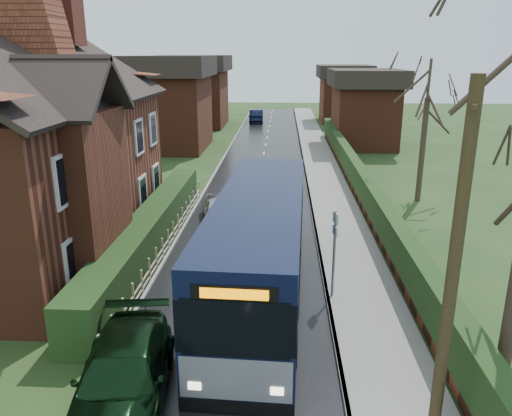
# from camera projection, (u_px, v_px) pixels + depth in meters

# --- Properties ---
(ground) EXTENTS (140.00, 140.00, 0.00)m
(ground) POSITION_uv_depth(u_px,v_px,m) (233.00, 312.00, 15.71)
(ground) COLOR #334C20
(ground) RESTS_ON ground
(road) EXTENTS (6.00, 100.00, 0.02)m
(road) POSITION_uv_depth(u_px,v_px,m) (252.00, 214.00, 25.25)
(road) COLOR black
(road) RESTS_ON ground
(pavement) EXTENTS (2.50, 100.00, 0.14)m
(pavement) POSITION_uv_depth(u_px,v_px,m) (336.00, 214.00, 25.01)
(pavement) COLOR slate
(pavement) RESTS_ON ground
(kerb_right) EXTENTS (0.12, 100.00, 0.14)m
(kerb_right) POSITION_uv_depth(u_px,v_px,m) (312.00, 214.00, 25.07)
(kerb_right) COLOR gray
(kerb_right) RESTS_ON ground
(kerb_left) EXTENTS (0.12, 100.00, 0.10)m
(kerb_left) POSITION_uv_depth(u_px,v_px,m) (192.00, 212.00, 25.39)
(kerb_left) COLOR gray
(kerb_left) RESTS_ON ground
(front_hedge) EXTENTS (1.20, 16.00, 1.60)m
(front_hedge) POSITION_uv_depth(u_px,v_px,m) (150.00, 231.00, 20.44)
(front_hedge) COLOR #1B3113
(front_hedge) RESTS_ON ground
(picket_fence) EXTENTS (0.10, 16.00, 0.90)m
(picket_fence) POSITION_uv_depth(u_px,v_px,m) (168.00, 240.00, 20.51)
(picket_fence) COLOR #9C8969
(picket_fence) RESTS_ON ground
(right_wall_hedge) EXTENTS (0.60, 50.00, 1.80)m
(right_wall_hedge) POSITION_uv_depth(u_px,v_px,m) (369.00, 196.00, 24.65)
(right_wall_hedge) COLOR maroon
(right_wall_hedge) RESTS_ON ground
(brick_house) EXTENTS (9.30, 14.60, 10.30)m
(brick_house) POSITION_uv_depth(u_px,v_px,m) (20.00, 145.00, 19.41)
(brick_house) COLOR maroon
(brick_house) RESTS_ON ground
(bus) EXTENTS (3.17, 11.67, 3.51)m
(bus) POSITION_uv_depth(u_px,v_px,m) (260.00, 249.00, 16.12)
(bus) COLOR black
(bus) RESTS_ON ground
(car_silver) EXTENTS (2.20, 4.06, 1.31)m
(car_silver) POSITION_uv_depth(u_px,v_px,m) (219.00, 209.00, 23.81)
(car_silver) COLOR silver
(car_silver) RESTS_ON ground
(car_green) EXTENTS (2.67, 5.24, 1.46)m
(car_green) POSITION_uv_depth(u_px,v_px,m) (123.00, 377.00, 11.37)
(car_green) COLOR black
(car_green) RESTS_ON ground
(car_distant) EXTENTS (1.69, 4.52, 1.48)m
(car_distant) POSITION_uv_depth(u_px,v_px,m) (256.00, 116.00, 58.69)
(car_distant) COLOR black
(car_distant) RESTS_ON ground
(bus_stop_sign) EXTENTS (0.15, 0.46, 3.05)m
(bus_stop_sign) POSITION_uv_depth(u_px,v_px,m) (335.00, 242.00, 15.94)
(bus_stop_sign) COLOR slate
(bus_stop_sign) RESTS_ON ground
(telegraph_pole) EXTENTS (0.40, 0.93, 7.46)m
(telegraph_pole) POSITION_uv_depth(u_px,v_px,m) (453.00, 271.00, 9.58)
(telegraph_pole) COLOR #2E2514
(telegraph_pole) RESTS_ON ground
(tree_right_far) EXTENTS (4.12, 4.12, 7.95)m
(tree_right_far) POSITION_uv_depth(u_px,v_px,m) (428.00, 91.00, 25.82)
(tree_right_far) COLOR #34271E
(tree_right_far) RESTS_ON ground
(tree_house_side) EXTENTS (4.16, 4.16, 9.45)m
(tree_house_side) POSITION_uv_depth(u_px,v_px,m) (46.00, 65.00, 31.13)
(tree_house_side) COLOR #352A1F
(tree_house_side) RESTS_ON ground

